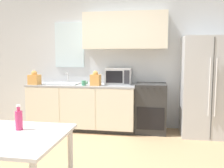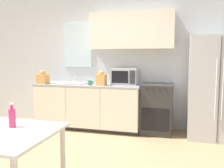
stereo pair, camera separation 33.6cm
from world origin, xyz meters
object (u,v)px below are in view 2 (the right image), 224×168
at_px(refrigerator, 216,88).
at_px(coffee_mug, 90,83).
at_px(drink_bottle, 12,117).
at_px(oven_range, 157,109).
at_px(microwave, 125,76).

xyz_separation_m(refrigerator, coffee_mug, (-2.27, -0.17, 0.04)).
height_order(coffee_mug, drink_bottle, coffee_mug).
relative_size(oven_range, microwave, 1.86).
xyz_separation_m(oven_range, microwave, (-0.63, 0.09, 0.59)).
bearing_deg(oven_range, coffee_mug, -170.49).
bearing_deg(drink_bottle, microwave, 76.53).
relative_size(oven_range, coffee_mug, 8.36).
height_order(microwave, drink_bottle, microwave).
distance_m(oven_range, drink_bottle, 2.84).
height_order(oven_range, microwave, microwave).
relative_size(oven_range, refrigerator, 0.52).
bearing_deg(coffee_mug, drink_bottle, -90.21).
bearing_deg(refrigerator, coffee_mug, -175.81).
bearing_deg(coffee_mug, microwave, 25.91).
distance_m(refrigerator, microwave, 1.67).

